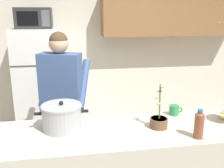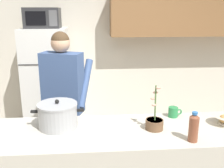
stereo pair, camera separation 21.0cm
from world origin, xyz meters
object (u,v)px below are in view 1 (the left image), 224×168
Objects in this scene: refrigerator at (40,86)px; potted_orchid at (159,121)px; microwave at (34,18)px; bottle_near_edge at (199,124)px; person_near_pot at (62,92)px; cooking_pot at (62,117)px; coffee_mug at (174,110)px.

potted_orchid is at bearing -57.23° from refrigerator.
bottle_near_edge is (1.43, -2.06, -0.76)m from microwave.
microwave is 2.01× the size of bottle_near_edge.
microwave is at bearing 108.16° from person_near_pot.
cooking_pot is 1.87× the size of bottle_near_edge.
person_near_pot is (0.36, -1.12, 0.23)m from refrigerator.
potted_orchid is (0.81, -0.10, -0.05)m from cooking_pot.
microwave is 2.32m from potted_orchid.
refrigerator is 3.45× the size of microwave.
cooking_pot is 3.41× the size of coffee_mug.
refrigerator is 0.98× the size of person_near_pot.
bottle_near_edge is 0.34m from potted_orchid.
cooking_pot is (0.38, -1.74, 0.20)m from refrigerator.
person_near_pot is 0.63m from cooking_pot.
microwave reaches higher than bottle_near_edge.
refrigerator is 0.97m from microwave.
microwave is 1.37m from person_near_pot.
coffee_mug is at bearing 90.21° from bottle_near_edge.
person_near_pot is 1.18m from coffee_mug.
refrigerator is 1.80m from cooking_pot.
person_near_pot is at bearing 138.65° from potted_orchid.
bottle_near_edge is at bearing -17.70° from cooking_pot.
microwave is (0.00, -0.02, 0.97)m from refrigerator.
cooking_pot is 0.82m from potted_orchid.
cooking_pot reaches higher than coffee_mug.
cooking_pot is at bearing 162.30° from bottle_near_edge.
microwave reaches higher than cooking_pot.
bottle_near_edge is at bearing -41.97° from person_near_pot.
person_near_pot is 1.11m from potted_orchid.
refrigerator reaches higher than potted_orchid.
coffee_mug is at bearing -48.23° from refrigerator.
coffee_mug is (1.05, 0.14, -0.06)m from cooking_pot.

